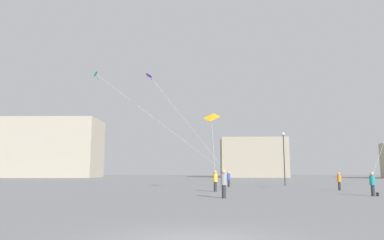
{
  "coord_description": "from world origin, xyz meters",
  "views": [
    {
      "loc": [
        -0.13,
        -8.58,
        1.67
      ],
      "look_at": [
        0.0,
        15.63,
        5.24
      ],
      "focal_mm": 32.55,
      "sensor_mm": 36.0,
      "label": 1
    }
  ],
  "objects_px": {
    "kite_amber_delta": "(211,118)",
    "kite_violet_diamond": "(151,78)",
    "person_in_yellow": "(215,180)",
    "person_in_orange": "(339,180)",
    "kite_emerald_diamond": "(101,78)",
    "person_in_blue": "(229,178)",
    "lamppost_east": "(284,151)",
    "person_in_grey": "(224,182)",
    "building_left_hall": "(54,148)",
    "person_in_teal": "(372,183)",
    "handbag_beside_flyer": "(378,194)",
    "building_centre_hall": "(253,158)"
  },
  "relations": [
    {
      "from": "kite_amber_delta",
      "to": "kite_violet_diamond",
      "type": "xyz_separation_m",
      "value": [
        -6.06,
        3.94,
        4.85
      ]
    },
    {
      "from": "person_in_yellow",
      "to": "kite_violet_diamond",
      "type": "xyz_separation_m",
      "value": [
        -6.18,
        6.45,
        10.43
      ]
    },
    {
      "from": "person_in_orange",
      "to": "kite_emerald_diamond",
      "type": "relative_size",
      "value": 0.1
    },
    {
      "from": "person_in_yellow",
      "to": "person_in_blue",
      "type": "bearing_deg",
      "value": -58.48
    },
    {
      "from": "lamppost_east",
      "to": "person_in_yellow",
      "type": "bearing_deg",
      "value": -127.5
    },
    {
      "from": "person_in_grey",
      "to": "kite_violet_diamond",
      "type": "relative_size",
      "value": 0.17
    },
    {
      "from": "kite_violet_diamond",
      "to": "building_left_hall",
      "type": "relative_size",
      "value": 0.44
    },
    {
      "from": "kite_violet_diamond",
      "to": "lamppost_east",
      "type": "relative_size",
      "value": 1.71
    },
    {
      "from": "person_in_yellow",
      "to": "person_in_grey",
      "type": "xyz_separation_m",
      "value": [
        0.03,
        -7.02,
        0.02
      ]
    },
    {
      "from": "person_in_teal",
      "to": "handbag_beside_flyer",
      "type": "height_order",
      "value": "person_in_teal"
    },
    {
      "from": "person_in_teal",
      "to": "handbag_beside_flyer",
      "type": "relative_size",
      "value": 5.07
    },
    {
      "from": "person_in_blue",
      "to": "handbag_beside_flyer",
      "type": "height_order",
      "value": "person_in_blue"
    },
    {
      "from": "kite_amber_delta",
      "to": "kite_violet_diamond",
      "type": "bearing_deg",
      "value": 146.97
    },
    {
      "from": "person_in_grey",
      "to": "handbag_beside_flyer",
      "type": "height_order",
      "value": "person_in_grey"
    },
    {
      "from": "building_centre_hall",
      "to": "lamppost_east",
      "type": "relative_size",
      "value": 2.87
    },
    {
      "from": "person_in_orange",
      "to": "kite_violet_diamond",
      "type": "distance_m",
      "value": 20.74
    },
    {
      "from": "kite_amber_delta",
      "to": "building_left_hall",
      "type": "bearing_deg",
      "value": 121.68
    },
    {
      "from": "person_in_teal",
      "to": "person_in_grey",
      "type": "relative_size",
      "value": 0.92
    },
    {
      "from": "building_left_hall",
      "to": "handbag_beside_flyer",
      "type": "xyz_separation_m",
      "value": [
        49.59,
        -70.64,
        -7.69
      ]
    },
    {
      "from": "building_left_hall",
      "to": "lamppost_east",
      "type": "relative_size",
      "value": 3.87
    },
    {
      "from": "person_in_orange",
      "to": "kite_amber_delta",
      "type": "bearing_deg",
      "value": -12.72
    },
    {
      "from": "lamppost_east",
      "to": "building_left_hall",
      "type": "bearing_deg",
      "value": 131.67
    },
    {
      "from": "person_in_teal",
      "to": "kite_emerald_diamond",
      "type": "height_order",
      "value": "kite_emerald_diamond"
    },
    {
      "from": "person_in_orange",
      "to": "building_centre_hall",
      "type": "bearing_deg",
      "value": -103.12
    },
    {
      "from": "kite_amber_delta",
      "to": "person_in_teal",
      "type": "bearing_deg",
      "value": -36.94
    },
    {
      "from": "building_left_hall",
      "to": "lamppost_east",
      "type": "height_order",
      "value": "building_left_hall"
    },
    {
      "from": "person_in_yellow",
      "to": "building_centre_hall",
      "type": "xyz_separation_m",
      "value": [
        15.04,
        66.19,
        4.3
      ]
    },
    {
      "from": "building_left_hall",
      "to": "person_in_yellow",
      "type": "bearing_deg",
      "value": -59.23
    },
    {
      "from": "building_centre_hall",
      "to": "handbag_beside_flyer",
      "type": "bearing_deg",
      "value": -93.53
    },
    {
      "from": "person_in_teal",
      "to": "handbag_beside_flyer",
      "type": "bearing_deg",
      "value": 136.79
    },
    {
      "from": "person_in_teal",
      "to": "kite_violet_diamond",
      "type": "relative_size",
      "value": 0.15
    },
    {
      "from": "kite_amber_delta",
      "to": "person_in_grey",
      "type": "bearing_deg",
      "value": -89.07
    },
    {
      "from": "person_in_teal",
      "to": "person_in_grey",
      "type": "xyz_separation_m",
      "value": [
        -10.26,
        -1.71,
        0.08
      ]
    },
    {
      "from": "person_in_blue",
      "to": "kite_violet_diamond",
      "type": "height_order",
      "value": "kite_violet_diamond"
    },
    {
      "from": "person_in_orange",
      "to": "handbag_beside_flyer",
      "type": "xyz_separation_m",
      "value": [
        -0.46,
        -7.12,
        -0.75
      ]
    },
    {
      "from": "building_centre_hall",
      "to": "lamppost_east",
      "type": "bearing_deg",
      "value": -96.4
    },
    {
      "from": "kite_amber_delta",
      "to": "lamppost_east",
      "type": "height_order",
      "value": "kite_amber_delta"
    },
    {
      "from": "building_left_hall",
      "to": "lamppost_east",
      "type": "xyz_separation_m",
      "value": [
        47.88,
        -53.8,
        -3.77
      ]
    },
    {
      "from": "person_in_blue",
      "to": "lamppost_east",
      "type": "distance_m",
      "value": 8.23
    },
    {
      "from": "person_in_orange",
      "to": "kite_amber_delta",
      "type": "relative_size",
      "value": 0.28
    },
    {
      "from": "person_in_teal",
      "to": "kite_amber_delta",
      "type": "height_order",
      "value": "kite_amber_delta"
    },
    {
      "from": "kite_violet_diamond",
      "to": "person_in_blue",
      "type": "bearing_deg",
      "value": 13.28
    },
    {
      "from": "person_in_grey",
      "to": "building_centre_hall",
      "type": "bearing_deg",
      "value": -52.87
    },
    {
      "from": "person_in_blue",
      "to": "person_in_orange",
      "type": "bearing_deg",
      "value": -76.04
    },
    {
      "from": "person_in_teal",
      "to": "kite_violet_diamond",
      "type": "xyz_separation_m",
      "value": [
        -16.47,
        11.77,
        10.5
      ]
    },
    {
      "from": "person_in_teal",
      "to": "kite_violet_diamond",
      "type": "bearing_deg",
      "value": -94.7
    },
    {
      "from": "person_in_grey",
      "to": "building_left_hall",
      "type": "relative_size",
      "value": 0.07
    },
    {
      "from": "kite_amber_delta",
      "to": "building_left_hall",
      "type": "distance_m",
      "value": 73.94
    },
    {
      "from": "building_centre_hall",
      "to": "handbag_beside_flyer",
      "type": "distance_m",
      "value": 71.73
    },
    {
      "from": "person_in_orange",
      "to": "lamppost_east",
      "type": "relative_size",
      "value": 0.25
    }
  ]
}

